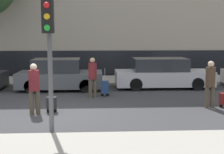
{
  "coord_description": "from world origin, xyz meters",
  "views": [
    {
      "loc": [
        1.27,
        -10.23,
        2.61
      ],
      "look_at": [
        1.93,
        1.8,
        0.95
      ],
      "focal_mm": 50.0,
      "sensor_mm": 36.0,
      "label": 1
    }
  ],
  "objects_px": {
    "traffic_light": "(49,40)",
    "parked_car_2": "(162,74)",
    "pedestrian_center": "(93,75)",
    "trolley_center": "(105,87)",
    "pedestrian_right": "(210,81)",
    "pedestrian_left": "(34,86)",
    "trolley_left": "(52,103)",
    "parked_car_1": "(59,75)",
    "parked_bicycle": "(44,72)",
    "trolley_right": "(224,99)"
  },
  "relations": [
    {
      "from": "parked_car_1",
      "to": "parked_bicycle",
      "type": "distance_m",
      "value": 3.08
    },
    {
      "from": "trolley_right",
      "to": "traffic_light",
      "type": "bearing_deg",
      "value": -153.77
    },
    {
      "from": "trolley_right",
      "to": "traffic_light",
      "type": "distance_m",
      "value": 6.77
    },
    {
      "from": "parked_bicycle",
      "to": "pedestrian_center",
      "type": "bearing_deg",
      "value": -59.54
    },
    {
      "from": "pedestrian_left",
      "to": "trolley_right",
      "type": "bearing_deg",
      "value": 166.88
    },
    {
      "from": "parked_car_2",
      "to": "pedestrian_left",
      "type": "relative_size",
      "value": 2.81
    },
    {
      "from": "traffic_light",
      "to": "parked_car_2",
      "type": "bearing_deg",
      "value": 57.95
    },
    {
      "from": "trolley_right",
      "to": "traffic_light",
      "type": "xyz_separation_m",
      "value": [
        -5.76,
        -2.84,
        2.14
      ]
    },
    {
      "from": "parked_car_2",
      "to": "pedestrian_left",
      "type": "distance_m",
      "value": 7.13
    },
    {
      "from": "trolley_left",
      "to": "trolley_right",
      "type": "relative_size",
      "value": 1.0
    },
    {
      "from": "trolley_left",
      "to": "traffic_light",
      "type": "relative_size",
      "value": 0.31
    },
    {
      "from": "parked_car_1",
      "to": "pedestrian_right",
      "type": "xyz_separation_m",
      "value": [
        5.76,
        -4.0,
        0.27
      ]
    },
    {
      "from": "pedestrian_center",
      "to": "pedestrian_right",
      "type": "distance_m",
      "value": 4.67
    },
    {
      "from": "traffic_light",
      "to": "parked_bicycle",
      "type": "height_order",
      "value": "traffic_light"
    },
    {
      "from": "trolley_center",
      "to": "traffic_light",
      "type": "bearing_deg",
      "value": -106.83
    },
    {
      "from": "trolley_center",
      "to": "parked_bicycle",
      "type": "height_order",
      "value": "trolley_center"
    },
    {
      "from": "pedestrian_center",
      "to": "parked_car_1",
      "type": "bearing_deg",
      "value": -71.48
    },
    {
      "from": "pedestrian_right",
      "to": "traffic_light",
      "type": "distance_m",
      "value": 6.12
    },
    {
      "from": "trolley_left",
      "to": "trolley_center",
      "type": "distance_m",
      "value": 3.27
    },
    {
      "from": "parked_car_1",
      "to": "trolley_left",
      "type": "height_order",
      "value": "parked_car_1"
    },
    {
      "from": "pedestrian_center",
      "to": "parked_car_2",
      "type": "bearing_deg",
      "value": -168.94
    },
    {
      "from": "pedestrian_left",
      "to": "trolley_center",
      "type": "relative_size",
      "value": 1.4
    },
    {
      "from": "pedestrian_right",
      "to": "parked_car_2",
      "type": "bearing_deg",
      "value": -80.67
    },
    {
      "from": "trolley_left",
      "to": "parked_car_1",
      "type": "bearing_deg",
      "value": 92.9
    },
    {
      "from": "trolley_right",
      "to": "parked_car_1",
      "type": "bearing_deg",
      "value": 147.67
    },
    {
      "from": "parked_car_1",
      "to": "pedestrian_right",
      "type": "distance_m",
      "value": 7.02
    },
    {
      "from": "traffic_light",
      "to": "pedestrian_left",
      "type": "bearing_deg",
      "value": 110.29
    },
    {
      "from": "pedestrian_center",
      "to": "trolley_center",
      "type": "distance_m",
      "value": 0.78
    },
    {
      "from": "pedestrian_right",
      "to": "parked_bicycle",
      "type": "relative_size",
      "value": 0.95
    },
    {
      "from": "parked_bicycle",
      "to": "trolley_left",
      "type": "bearing_deg",
      "value": -78.83
    },
    {
      "from": "pedestrian_right",
      "to": "traffic_light",
      "type": "xyz_separation_m",
      "value": [
        -5.21,
        -2.83,
        1.5
      ]
    },
    {
      "from": "pedestrian_center",
      "to": "trolley_center",
      "type": "relative_size",
      "value": 1.39
    },
    {
      "from": "trolley_center",
      "to": "pedestrian_left",
      "type": "bearing_deg",
      "value": -130.16
    },
    {
      "from": "parked_car_2",
      "to": "trolley_center",
      "type": "distance_m",
      "value": 3.48
    },
    {
      "from": "parked_bicycle",
      "to": "parked_car_2",
      "type": "bearing_deg",
      "value": -22.79
    },
    {
      "from": "pedestrian_right",
      "to": "trolley_right",
      "type": "distance_m",
      "value": 0.84
    },
    {
      "from": "pedestrian_center",
      "to": "pedestrian_right",
      "type": "xyz_separation_m",
      "value": [
        4.18,
        -2.1,
        0.01
      ]
    },
    {
      "from": "trolley_left",
      "to": "traffic_light",
      "type": "distance_m",
      "value": 3.27
    },
    {
      "from": "trolley_left",
      "to": "trolley_center",
      "type": "xyz_separation_m",
      "value": [
        1.87,
        2.67,
        0.06
      ]
    },
    {
      "from": "trolley_right",
      "to": "parked_bicycle",
      "type": "xyz_separation_m",
      "value": [
        -7.51,
        6.83,
        0.17
      ]
    },
    {
      "from": "parked_car_1",
      "to": "traffic_light",
      "type": "height_order",
      "value": "traffic_light"
    },
    {
      "from": "parked_car_1",
      "to": "trolley_left",
      "type": "relative_size",
      "value": 3.69
    },
    {
      "from": "traffic_light",
      "to": "pedestrian_right",
      "type": "bearing_deg",
      "value": 28.48
    },
    {
      "from": "parked_car_2",
      "to": "pedestrian_center",
      "type": "xyz_separation_m",
      "value": [
        -3.39,
        -2.14,
        0.26
      ]
    },
    {
      "from": "parked_car_2",
      "to": "trolley_center",
      "type": "bearing_deg",
      "value": -145.95
    },
    {
      "from": "trolley_center",
      "to": "pedestrian_right",
      "type": "xyz_separation_m",
      "value": [
        3.66,
        -2.3,
        0.57
      ]
    },
    {
      "from": "parked_car_2",
      "to": "trolley_left",
      "type": "relative_size",
      "value": 4.39
    },
    {
      "from": "pedestrian_center",
      "to": "pedestrian_left",
      "type": "bearing_deg",
      "value": 33.26
    },
    {
      "from": "pedestrian_left",
      "to": "traffic_light",
      "type": "bearing_deg",
      "value": 92.4
    },
    {
      "from": "traffic_light",
      "to": "pedestrian_center",
      "type": "bearing_deg",
      "value": 78.1
    }
  ]
}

